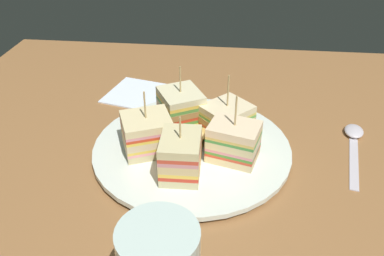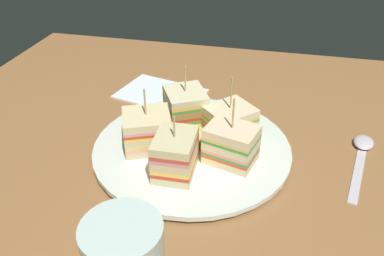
{
  "view_description": "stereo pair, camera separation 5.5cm",
  "coord_description": "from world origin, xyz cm",
  "px_view_note": "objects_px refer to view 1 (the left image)",
  "views": [
    {
      "loc": [
        -4.99,
        46.0,
        34.45
      ],
      "look_at": [
        0.0,
        0.0,
        4.31
      ],
      "focal_mm": 36.65,
      "sensor_mm": 36.0,
      "label": 1
    },
    {
      "loc": [
        -10.43,
        45.08,
        34.45
      ],
      "look_at": [
        0.0,
        0.0,
        4.31
      ],
      "focal_mm": 36.65,
      "sensor_mm": 36.0,
      "label": 2
    }
  ],
  "objects_px": {
    "sandwich_wedge_0": "(181,156)",
    "sandwich_wedge_3": "(181,108)",
    "spoon": "(354,138)",
    "plate": "(192,148)",
    "chip_pile": "(195,136)",
    "sandwich_wedge_4": "(147,134)",
    "sandwich_wedge_2": "(226,119)",
    "napkin": "(149,95)",
    "sandwich_wedge_1": "(233,142)"
  },
  "relations": [
    {
      "from": "plate",
      "to": "sandwich_wedge_4",
      "type": "height_order",
      "value": "sandwich_wedge_4"
    },
    {
      "from": "plate",
      "to": "chip_pile",
      "type": "bearing_deg",
      "value": -109.7
    },
    {
      "from": "napkin",
      "to": "chip_pile",
      "type": "bearing_deg",
      "value": 123.4
    },
    {
      "from": "sandwich_wedge_2",
      "to": "chip_pile",
      "type": "xyz_separation_m",
      "value": [
        0.04,
        0.03,
        -0.01
      ]
    },
    {
      "from": "sandwich_wedge_4",
      "to": "spoon",
      "type": "distance_m",
      "value": 0.32
    },
    {
      "from": "sandwich_wedge_2",
      "to": "napkin",
      "type": "height_order",
      "value": "sandwich_wedge_2"
    },
    {
      "from": "sandwich_wedge_2",
      "to": "chip_pile",
      "type": "relative_size",
      "value": 1.49
    },
    {
      "from": "plate",
      "to": "sandwich_wedge_4",
      "type": "distance_m",
      "value": 0.07
    },
    {
      "from": "chip_pile",
      "to": "spoon",
      "type": "height_order",
      "value": "chip_pile"
    },
    {
      "from": "plate",
      "to": "sandwich_wedge_4",
      "type": "relative_size",
      "value": 3.1
    },
    {
      "from": "plate",
      "to": "spoon",
      "type": "height_order",
      "value": "plate"
    },
    {
      "from": "sandwich_wedge_1",
      "to": "napkin",
      "type": "xyz_separation_m",
      "value": [
        0.16,
        -0.19,
        -0.04
      ]
    },
    {
      "from": "sandwich_wedge_3",
      "to": "napkin",
      "type": "xyz_separation_m",
      "value": [
        0.07,
        -0.11,
        -0.04
      ]
    },
    {
      "from": "plate",
      "to": "spoon",
      "type": "xyz_separation_m",
      "value": [
        -0.24,
        -0.06,
        -0.0
      ]
    },
    {
      "from": "plate",
      "to": "spoon",
      "type": "bearing_deg",
      "value": -166.55
    },
    {
      "from": "sandwich_wedge_1",
      "to": "sandwich_wedge_3",
      "type": "relative_size",
      "value": 1.0
    },
    {
      "from": "chip_pile",
      "to": "napkin",
      "type": "distance_m",
      "value": 0.19
    },
    {
      "from": "sandwich_wedge_1",
      "to": "spoon",
      "type": "xyz_separation_m",
      "value": [
        -0.18,
        -0.08,
        -0.04
      ]
    },
    {
      "from": "chip_pile",
      "to": "napkin",
      "type": "bearing_deg",
      "value": -56.6
    },
    {
      "from": "sandwich_wedge_1",
      "to": "napkin",
      "type": "distance_m",
      "value": 0.25
    },
    {
      "from": "sandwich_wedge_2",
      "to": "spoon",
      "type": "height_order",
      "value": "sandwich_wedge_2"
    },
    {
      "from": "sandwich_wedge_3",
      "to": "napkin",
      "type": "height_order",
      "value": "sandwich_wedge_3"
    },
    {
      "from": "sandwich_wedge_3",
      "to": "chip_pile",
      "type": "relative_size",
      "value": 1.53
    },
    {
      "from": "chip_pile",
      "to": "plate",
      "type": "bearing_deg",
      "value": 70.3
    },
    {
      "from": "sandwich_wedge_0",
      "to": "sandwich_wedge_3",
      "type": "relative_size",
      "value": 0.89
    },
    {
      "from": "sandwich_wedge_2",
      "to": "spoon",
      "type": "relative_size",
      "value": 0.59
    },
    {
      "from": "sandwich_wedge_1",
      "to": "spoon",
      "type": "relative_size",
      "value": 0.61
    },
    {
      "from": "spoon",
      "to": "sandwich_wedge_0",
      "type": "bearing_deg",
      "value": 128.14
    },
    {
      "from": "sandwich_wedge_4",
      "to": "chip_pile",
      "type": "bearing_deg",
      "value": -1.43
    },
    {
      "from": "sandwich_wedge_3",
      "to": "napkin",
      "type": "relative_size",
      "value": 0.65
    },
    {
      "from": "plate",
      "to": "napkin",
      "type": "relative_size",
      "value": 1.91
    },
    {
      "from": "sandwich_wedge_0",
      "to": "spoon",
      "type": "xyz_separation_m",
      "value": [
        -0.25,
        -0.12,
        -0.04
      ]
    },
    {
      "from": "chip_pile",
      "to": "spoon",
      "type": "distance_m",
      "value": 0.25
    },
    {
      "from": "plate",
      "to": "chip_pile",
      "type": "distance_m",
      "value": 0.02
    },
    {
      "from": "sandwich_wedge_1",
      "to": "sandwich_wedge_4",
      "type": "relative_size",
      "value": 1.05
    },
    {
      "from": "sandwich_wedge_0",
      "to": "chip_pile",
      "type": "height_order",
      "value": "sandwich_wedge_0"
    },
    {
      "from": "plate",
      "to": "sandwich_wedge_2",
      "type": "distance_m",
      "value": 0.07
    },
    {
      "from": "sandwich_wedge_1",
      "to": "spoon",
      "type": "bearing_deg",
      "value": -140.88
    },
    {
      "from": "sandwich_wedge_2",
      "to": "sandwich_wedge_3",
      "type": "distance_m",
      "value": 0.07
    },
    {
      "from": "plate",
      "to": "sandwich_wedge_2",
      "type": "relative_size",
      "value": 3.03
    },
    {
      "from": "plate",
      "to": "sandwich_wedge_3",
      "type": "relative_size",
      "value": 2.96
    },
    {
      "from": "sandwich_wedge_0",
      "to": "chip_pile",
      "type": "distance_m",
      "value": 0.08
    },
    {
      "from": "sandwich_wedge_2",
      "to": "sandwich_wedge_3",
      "type": "bearing_deg",
      "value": -58.37
    },
    {
      "from": "sandwich_wedge_0",
      "to": "sandwich_wedge_1",
      "type": "height_order",
      "value": "sandwich_wedge_1"
    },
    {
      "from": "sandwich_wedge_1",
      "to": "spoon",
      "type": "distance_m",
      "value": 0.2
    },
    {
      "from": "spoon",
      "to": "sandwich_wedge_1",
      "type": "bearing_deg",
      "value": 126.15
    },
    {
      "from": "sandwich_wedge_0",
      "to": "sandwich_wedge_3",
      "type": "height_order",
      "value": "sandwich_wedge_3"
    },
    {
      "from": "sandwich_wedge_4",
      "to": "chip_pile",
      "type": "height_order",
      "value": "sandwich_wedge_4"
    },
    {
      "from": "sandwich_wedge_3",
      "to": "sandwich_wedge_4",
      "type": "xyz_separation_m",
      "value": [
        0.04,
        0.07,
        -0.0
      ]
    },
    {
      "from": "sandwich_wedge_2",
      "to": "sandwich_wedge_4",
      "type": "relative_size",
      "value": 1.02
    }
  ]
}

